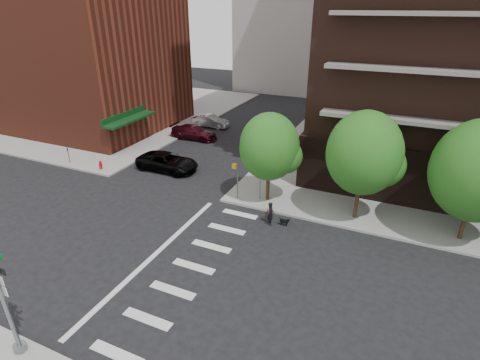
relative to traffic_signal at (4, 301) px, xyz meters
name	(u,v)px	position (x,y,z in m)	size (l,w,h in m)	color
ground	(147,253)	(0.47, 7.49, -2.70)	(120.00, 120.00, 0.00)	black
sidewalk_nw	(104,109)	(-24.03, 30.99, -2.62)	(31.00, 33.00, 0.15)	gray
crosswalk	(181,263)	(2.68, 7.49, -2.69)	(3.85, 13.00, 0.01)	silver
midrise_nw	(71,30)	(-21.53, 25.49, 7.45)	(21.40, 15.50, 20.00)	maroon
tree_a	(269,147)	(4.47, 15.99, 1.35)	(4.00, 4.00, 5.90)	#301E11
tree_b	(364,153)	(10.47, 15.99, 1.85)	(4.50, 4.50, 6.65)	#301E11
tree_c	(479,171)	(16.47, 15.99, 1.75)	(5.00, 5.00, 6.80)	#301E11
traffic_signal	(4,301)	(0.00, 0.00, 0.00)	(0.90, 0.75, 6.00)	slate
pedestrian_signal	(242,176)	(2.79, 15.42, -0.84)	(2.18, 0.67, 2.60)	slate
fire_hydrant	(101,165)	(-10.03, 15.29, -2.15)	(0.24, 0.24, 0.73)	#A50C0C
parking_meter	(68,154)	(-13.53, 15.29, -1.74)	(0.10, 0.08, 1.32)	black
parked_car_black	(167,162)	(-5.03, 17.68, -1.97)	(5.26, 2.42, 1.46)	black
parked_car_maroon	(194,132)	(-7.13, 25.56, -2.00)	(4.82, 1.96, 1.40)	#3D0C15
parked_car_silver	(211,121)	(-7.51, 29.88, -2.01)	(4.19, 1.46, 1.38)	#A9ACB0
scooter	(270,211)	(5.38, 13.99, -2.27)	(0.57, 1.63, 0.86)	maroon
dog_walker	(271,213)	(5.72, 13.17, -1.93)	(0.37, 0.56, 1.54)	black
dog	(285,221)	(6.59, 13.35, -2.38)	(0.60, 0.19, 0.51)	black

